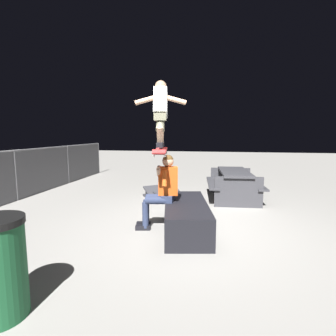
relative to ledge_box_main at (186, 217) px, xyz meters
name	(u,v)px	position (x,y,z in m)	size (l,w,h in m)	color
ground_plane	(188,228)	(0.09, -0.03, -0.25)	(40.00, 40.00, 0.00)	gray
ledge_box_main	(186,217)	(0.00, 0.00, 0.00)	(1.84, 0.73, 0.50)	black
person_sitting_on_ledge	(162,188)	(0.03, 0.44, 0.49)	(0.60, 0.78, 1.33)	#2D3856
skateboard	(160,151)	(-0.08, 0.44, 1.15)	(1.04, 0.35, 0.13)	#B72D2D
skater_airborne	(160,110)	(-0.02, 0.45, 1.84)	(0.63, 0.89, 1.12)	black
kicker_ramp	(166,196)	(2.22, 0.79, -0.19)	(1.33, 1.32, 0.37)	#38383D
picnic_table_back	(234,180)	(2.43, -0.97, 0.25)	(1.79, 1.46, 0.75)	#38383D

